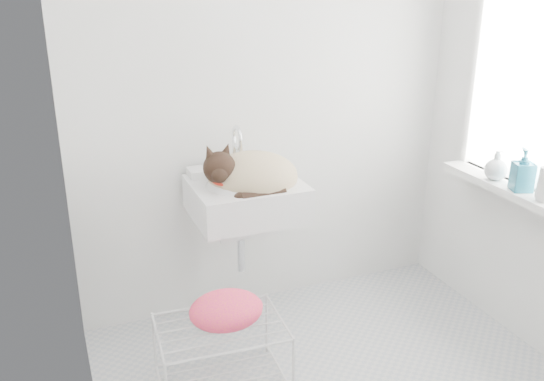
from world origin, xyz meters
name	(u,v)px	position (x,y,z in m)	size (l,w,h in m)	color
back_wall	(268,93)	(0.00, 1.00, 1.25)	(2.20, 0.02, 2.50)	white
left_wall	(70,171)	(-1.10, 0.00, 1.25)	(0.02, 2.00, 2.50)	white
window_glass	(537,86)	(1.09, 0.20, 1.35)	(0.01, 0.80, 1.00)	white
window_frame	(534,86)	(1.07, 0.20, 1.35)	(0.04, 0.90, 1.10)	white
windowsill	(509,189)	(1.01, 0.20, 0.83)	(0.16, 0.88, 0.04)	white
sink	(246,182)	(-0.23, 0.74, 0.85)	(0.56, 0.49, 0.23)	white
faucet	(234,147)	(-0.23, 0.92, 0.99)	(0.20, 0.14, 0.20)	silver
cat	(249,175)	(-0.22, 0.72, 0.89)	(0.53, 0.47, 0.30)	#C7AB8E
wire_rack	(222,360)	(-0.52, 0.27, 0.15)	(0.57, 0.40, 0.34)	silver
towel	(226,318)	(-0.49, 0.27, 0.37)	(0.35, 0.25, 0.14)	orange
bottle_a	(543,201)	(1.00, -0.03, 0.85)	(0.07, 0.07, 0.19)	silver
bottle_b	(520,190)	(1.00, 0.12, 0.85)	(0.10, 0.10, 0.21)	#17596F
bottle_c	(494,179)	(1.00, 0.30, 0.85)	(0.12, 0.12, 0.15)	silver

